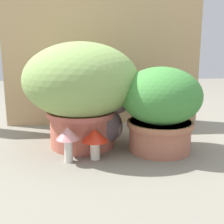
# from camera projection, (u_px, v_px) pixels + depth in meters

# --- Properties ---
(ground_plane) EXTENTS (6.00, 6.00, 0.00)m
(ground_plane) POSITION_uv_depth(u_px,v_px,m) (94.00, 148.00, 1.43)
(ground_plane) COLOR gray
(cardboard_backdrop) EXTENTS (1.23, 0.03, 0.87)m
(cardboard_backdrop) POSITION_uv_depth(u_px,v_px,m) (104.00, 55.00, 1.80)
(cardboard_backdrop) COLOR tan
(cardboard_backdrop) RESTS_ON ground
(grass_planter) EXTENTS (0.56, 0.56, 0.51)m
(grass_planter) POSITION_uv_depth(u_px,v_px,m) (81.00, 87.00, 1.41)
(grass_planter) COLOR #BD6350
(grass_planter) RESTS_ON ground
(leafy_planter) EXTENTS (0.38, 0.38, 0.40)m
(leafy_planter) POSITION_uv_depth(u_px,v_px,m) (161.00, 107.00, 1.35)
(leafy_planter) COLOR #B46A52
(leafy_planter) RESTS_ON ground
(cat) EXTENTS (0.38, 0.18, 0.32)m
(cat) POSITION_uv_depth(u_px,v_px,m) (99.00, 123.00, 1.42)
(cat) COLOR #604F55
(cat) RESTS_ON ground
(mushroom_ornament_red) EXTENTS (0.12, 0.12, 0.14)m
(mushroom_ornament_red) POSITION_uv_depth(u_px,v_px,m) (96.00, 137.00, 1.27)
(mushroom_ornament_red) COLOR white
(mushroom_ornament_red) RESTS_ON ground
(mushroom_ornament_pink) EXTENTS (0.10, 0.10, 0.16)m
(mushroom_ornament_pink) POSITION_uv_depth(u_px,v_px,m) (68.00, 136.00, 1.24)
(mushroom_ornament_pink) COLOR silver
(mushroom_ornament_pink) RESTS_ON ground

